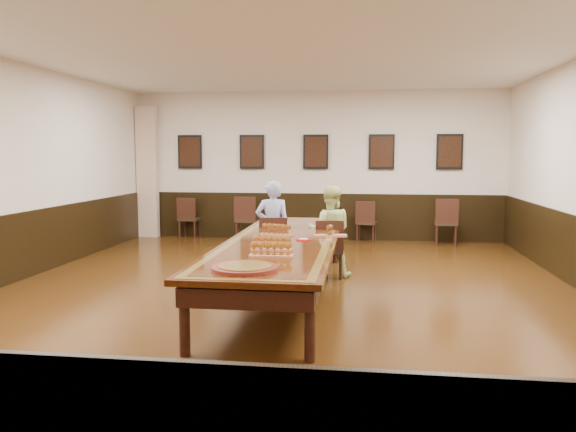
# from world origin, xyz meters

# --- Properties ---
(floor) EXTENTS (8.00, 10.00, 0.02)m
(floor) POSITION_xyz_m (0.00, 0.00, -0.01)
(floor) COLOR black
(floor) RESTS_ON ground
(ceiling) EXTENTS (8.00, 10.00, 0.02)m
(ceiling) POSITION_xyz_m (0.00, 0.00, 3.21)
(ceiling) COLOR white
(ceiling) RESTS_ON floor
(wall_back) EXTENTS (8.00, 0.02, 3.20)m
(wall_back) POSITION_xyz_m (0.00, 5.01, 1.60)
(wall_back) COLOR beige
(wall_back) RESTS_ON floor
(wall_front) EXTENTS (8.00, 0.02, 3.20)m
(wall_front) POSITION_xyz_m (0.00, -5.01, 1.60)
(wall_front) COLOR beige
(wall_front) RESTS_ON floor
(chair_man) EXTENTS (0.50, 0.54, 0.91)m
(chair_man) POSITION_xyz_m (-0.33, 1.23, 0.45)
(chair_man) COLOR black
(chair_man) RESTS_ON floor
(chair_woman) EXTENTS (0.44, 0.48, 0.89)m
(chair_woman) POSITION_xyz_m (0.54, 1.17, 0.44)
(chair_woman) COLOR black
(chair_woman) RESTS_ON floor
(spare_chair_a) EXTENTS (0.44, 0.48, 0.90)m
(spare_chair_a) POSITION_xyz_m (-2.78, 4.75, 0.45)
(spare_chair_a) COLOR black
(spare_chair_a) RESTS_ON floor
(spare_chair_b) EXTENTS (0.49, 0.53, 0.96)m
(spare_chair_b) POSITION_xyz_m (-1.44, 4.48, 0.48)
(spare_chair_b) COLOR black
(spare_chair_b) RESTS_ON floor
(spare_chair_c) EXTENTS (0.47, 0.50, 0.87)m
(spare_chair_c) POSITION_xyz_m (1.10, 4.73, 0.44)
(spare_chair_c) COLOR black
(spare_chair_c) RESTS_ON floor
(spare_chair_d) EXTENTS (0.48, 0.52, 0.96)m
(spare_chair_d) POSITION_xyz_m (2.71, 4.53, 0.48)
(spare_chair_d) COLOR black
(spare_chair_d) RESTS_ON floor
(person_man) EXTENTS (0.59, 0.44, 1.45)m
(person_man) POSITION_xyz_m (-0.35, 1.33, 0.73)
(person_man) COLOR #5464D3
(person_man) RESTS_ON floor
(person_woman) EXTENTS (0.72, 0.58, 1.38)m
(person_woman) POSITION_xyz_m (0.53, 1.26, 0.69)
(person_woman) COLOR #DEEB93
(person_woman) RESTS_ON floor
(pink_phone) EXTENTS (0.09, 0.14, 0.01)m
(pink_phone) POSITION_xyz_m (0.60, -0.05, 0.76)
(pink_phone) COLOR #F05087
(pink_phone) RESTS_ON conference_table
(curtain) EXTENTS (0.45, 0.18, 2.90)m
(curtain) POSITION_xyz_m (-3.75, 4.82, 1.45)
(curtain) COLOR #D1AC8F
(curtain) RESTS_ON floor
(wainscoting) EXTENTS (8.00, 10.00, 1.00)m
(wainscoting) POSITION_xyz_m (0.00, 0.00, 0.50)
(wainscoting) COLOR black
(wainscoting) RESTS_ON floor
(conference_table) EXTENTS (1.40, 5.00, 0.76)m
(conference_table) POSITION_xyz_m (0.00, 0.00, 0.61)
(conference_table) COLOR black
(conference_table) RESTS_ON floor
(posters) EXTENTS (6.14, 0.04, 0.74)m
(posters) POSITION_xyz_m (0.00, 4.94, 1.90)
(posters) COLOR black
(posters) RESTS_ON wall_back
(flight_a) EXTENTS (0.47, 0.25, 0.17)m
(flight_a) POSITION_xyz_m (-0.13, 0.29, 0.83)
(flight_a) COLOR #AC6948
(flight_a) RESTS_ON conference_table
(flight_b) EXTENTS (0.46, 0.19, 0.17)m
(flight_b) POSITION_xyz_m (0.60, 0.30, 0.83)
(flight_b) COLOR #AC6948
(flight_b) RESTS_ON conference_table
(flight_c) EXTENTS (0.49, 0.19, 0.18)m
(flight_c) POSITION_xyz_m (-0.00, -0.88, 0.83)
(flight_c) COLOR #AC6948
(flight_c) RESTS_ON conference_table
(flight_d) EXTENTS (0.47, 0.16, 0.18)m
(flight_d) POSITION_xyz_m (0.06, -1.30, 0.83)
(flight_d) COLOR #AC6948
(flight_d) RESTS_ON conference_table
(red_plate_grp) EXTENTS (0.20, 0.20, 0.03)m
(red_plate_grp) POSITION_xyz_m (0.28, -0.07, 0.76)
(red_plate_grp) COLOR red
(red_plate_grp) RESTS_ON conference_table
(carved_platter) EXTENTS (0.73, 0.73, 0.05)m
(carved_platter) POSITION_xyz_m (-0.08, -2.00, 0.77)
(carved_platter) COLOR #571611
(carved_platter) RESTS_ON conference_table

